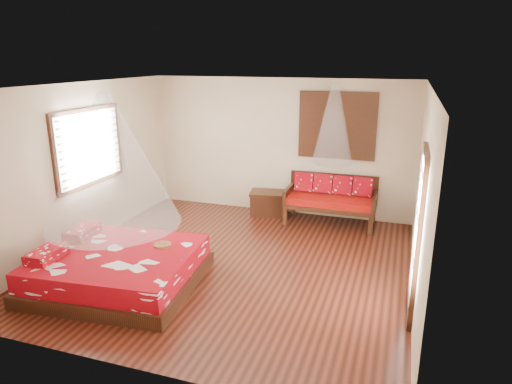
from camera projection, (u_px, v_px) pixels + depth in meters
room at (231, 180)px, 6.96m from camera, size 5.54×5.54×2.84m
bed at (118, 268)px, 6.62m from camera, size 2.40×2.21×0.65m
daybed at (331, 198)px, 9.02m from camera, size 1.76×0.78×0.94m
storage_chest at (268, 203)px, 9.56m from camera, size 0.80×0.64×0.50m
shutter_panel at (337, 126)px, 8.93m from camera, size 1.52×0.06×1.32m
window_left at (89, 147)px, 7.87m from camera, size 0.10×1.74×1.34m
glazed_door at (417, 235)px, 5.69m from camera, size 0.08×1.02×2.16m
wine_tray at (162, 242)px, 6.77m from camera, size 0.26×0.26×0.21m
mosquito_net_main at (109, 161)px, 6.16m from camera, size 1.86×1.86×1.80m
mosquito_net_daybed at (334, 124)px, 8.48m from camera, size 0.77×0.77×1.50m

